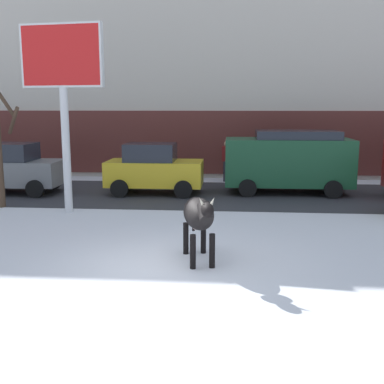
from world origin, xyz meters
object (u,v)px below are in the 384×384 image
at_px(car_darkgreen_van, 289,160).
at_px(pedestrian_near_billboard, 226,161).
at_px(car_grey_hatchback, 13,168).
at_px(cow_black, 199,215).
at_px(billboard, 62,67).
at_px(car_yellow_hatchback, 154,169).

xyz_separation_m(car_darkgreen_van, pedestrian_near_billboard, (-2.34, 2.54, -0.36)).
relative_size(car_grey_hatchback, pedestrian_near_billboard, 2.02).
height_order(cow_black, car_grey_hatchback, car_grey_hatchback).
distance_m(billboard, pedestrian_near_billboard, 8.65).
bearing_deg(car_darkgreen_van, billboard, -151.44).
xyz_separation_m(cow_black, car_yellow_hatchback, (-2.21, 7.68, -0.07)).
distance_m(car_yellow_hatchback, pedestrian_near_billboard, 4.04).
bearing_deg(car_grey_hatchback, cow_black, -44.66).
bearing_deg(billboard, car_yellow_hatchback, 57.41).
relative_size(car_grey_hatchback, car_yellow_hatchback, 1.00).
bearing_deg(pedestrian_near_billboard, billboard, -126.51).
bearing_deg(cow_black, car_darkgreen_van, 71.52).
distance_m(car_darkgreen_van, pedestrian_near_billboard, 3.47).
xyz_separation_m(billboard, car_yellow_hatchback, (2.11, 3.30, -3.39)).
distance_m(billboard, car_darkgreen_van, 8.62).
relative_size(cow_black, car_grey_hatchback, 0.55).
bearing_deg(car_darkgreen_van, cow_black, -108.48).
relative_size(billboard, pedestrian_near_billboard, 3.21).
bearing_deg(cow_black, car_grey_hatchback, 135.34).
relative_size(cow_black, car_darkgreen_van, 0.42).
relative_size(car_yellow_hatchback, pedestrian_near_billboard, 2.02).
xyz_separation_m(car_grey_hatchback, car_yellow_hatchback, (5.24, 0.32, 0.00)).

